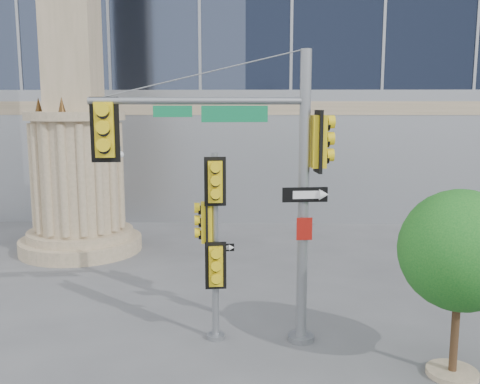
{
  "coord_description": "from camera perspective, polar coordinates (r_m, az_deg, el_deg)",
  "views": [
    {
      "loc": [
        0.34,
        -10.06,
        5.3
      ],
      "look_at": [
        0.05,
        2.0,
        3.35
      ],
      "focal_mm": 40.0,
      "sensor_mm": 36.0,
      "label": 1
    }
  ],
  "objects": [
    {
      "name": "street_tree",
      "position": [
        11.18,
        22.6,
        -6.24
      ],
      "size": [
        2.4,
        2.35,
        3.75
      ],
      "color": "#998B68",
      "rests_on": "ground"
    },
    {
      "name": "main_signal_pole",
      "position": [
        11.49,
        1.13,
        2.77
      ],
      "size": [
        5.03,
        1.01,
        6.48
      ],
      "rotation": [
        0.0,
        0.0,
        0.11
      ],
      "color": "slate",
      "rests_on": "ground"
    },
    {
      "name": "ground",
      "position": [
        11.37,
        -0.51,
        -18.61
      ],
      "size": [
        120.0,
        120.0,
        0.0
      ],
      "primitive_type": "plane",
      "color": "#545456",
      "rests_on": "ground"
    },
    {
      "name": "monument",
      "position": [
        20.08,
        -17.25,
        9.39
      ],
      "size": [
        4.4,
        4.4,
        16.6
      ],
      "color": "#998B68",
      "rests_on": "ground"
    },
    {
      "name": "secondary_signal_pole",
      "position": [
        11.87,
        -2.88,
        -4.4
      ],
      "size": [
        0.76,
        0.56,
        4.28
      ],
      "rotation": [
        0.0,
        0.0,
        0.12
      ],
      "color": "slate",
      "rests_on": "ground"
    }
  ]
}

